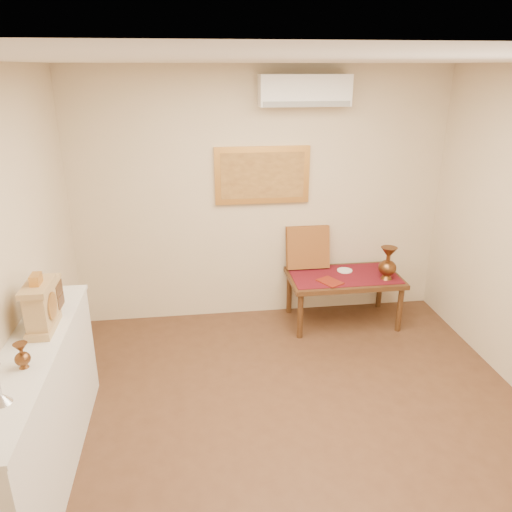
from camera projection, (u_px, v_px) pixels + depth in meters
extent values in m
plane|color=brown|center=(304.00, 446.00, 3.74)|extent=(4.50, 4.50, 0.00)
plane|color=white|center=(321.00, 60.00, 2.78)|extent=(4.50, 4.50, 0.00)
cube|color=beige|center=(262.00, 198.00, 5.34)|extent=(4.00, 0.02, 2.70)
cube|color=maroon|center=(344.00, 275.00, 5.39)|extent=(1.14, 0.59, 0.01)
cylinder|color=white|center=(345.00, 270.00, 5.49)|extent=(0.17, 0.17, 0.01)
cube|color=maroon|center=(330.00, 282.00, 5.21)|extent=(0.28, 0.31, 0.01)
cube|color=maroon|center=(308.00, 247.00, 5.52)|extent=(0.47, 0.20, 0.48)
cube|color=silver|center=(41.00, 416.00, 3.34)|extent=(0.35, 2.00, 0.95)
cube|color=silver|center=(29.00, 353.00, 3.17)|extent=(0.37, 2.02, 0.03)
cube|color=tan|center=(44.00, 326.00, 3.41)|extent=(0.16, 0.36, 0.05)
cube|color=tan|center=(40.00, 306.00, 3.36)|extent=(0.14, 0.30, 0.25)
cylinder|color=beige|center=(52.00, 306.00, 3.37)|extent=(0.01, 0.17, 0.17)
cylinder|color=gold|center=(53.00, 306.00, 3.37)|extent=(0.01, 0.19, 0.19)
cube|color=tan|center=(37.00, 287.00, 3.31)|extent=(0.17, 0.34, 0.04)
cube|color=gold|center=(36.00, 279.00, 3.29)|extent=(0.06, 0.11, 0.07)
cube|color=tan|center=(49.00, 295.00, 3.67)|extent=(0.15, 0.20, 0.22)
cube|color=#4A2B16|center=(61.00, 301.00, 3.70)|extent=(0.01, 0.17, 0.09)
cube|color=#4A2B16|center=(59.00, 289.00, 3.66)|extent=(0.01, 0.17, 0.09)
cube|color=tan|center=(47.00, 280.00, 3.63)|extent=(0.16, 0.21, 0.02)
cube|color=#4A2B16|center=(344.00, 278.00, 5.40)|extent=(1.20, 0.70, 0.05)
cylinder|color=#4A2B16|center=(300.00, 316.00, 5.16)|extent=(0.06, 0.06, 0.50)
cylinder|color=#4A2B16|center=(400.00, 310.00, 5.30)|extent=(0.06, 0.06, 0.50)
cylinder|color=#4A2B16|center=(289.00, 292.00, 5.70)|extent=(0.06, 0.06, 0.50)
cylinder|color=#4A2B16|center=(380.00, 287.00, 5.84)|extent=(0.06, 0.06, 0.50)
cube|color=gold|center=(262.00, 175.00, 5.23)|extent=(1.00, 0.05, 0.60)
cube|color=#AA793B|center=(263.00, 176.00, 5.21)|extent=(0.88, 0.01, 0.48)
cube|color=white|center=(305.00, 90.00, 4.88)|extent=(0.90, 0.24, 0.30)
cube|color=gray|center=(307.00, 104.00, 4.81)|extent=(0.86, 0.02, 0.05)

